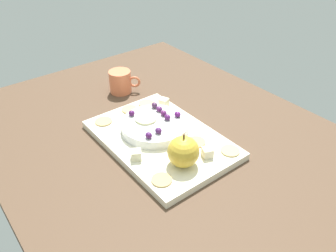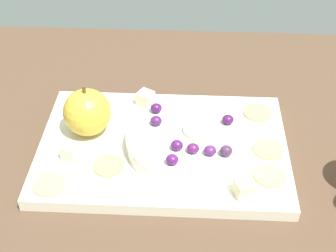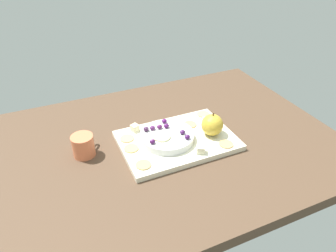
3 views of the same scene
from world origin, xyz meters
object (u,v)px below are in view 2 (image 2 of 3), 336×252
cracker_1 (109,166)px  grape_6 (156,108)px  serving_dish (185,141)px  cracker_4 (257,113)px  cracker_3 (268,149)px  cracker_2 (89,103)px  grape_4 (228,120)px  grape_1 (156,121)px  grape_3 (226,151)px  cheese_cube_2 (145,98)px  platter (163,148)px  cracker_0 (270,176)px  grape_7 (210,150)px  grape_0 (177,145)px  apple_slice_0 (202,129)px  grape_2 (172,160)px  cheese_cube_1 (244,188)px  cheese_cube_0 (71,152)px  cracker_5 (49,184)px  grape_5 (193,148)px  apple_whole (87,112)px

cracker_1 → grape_6: (-6.53, -10.60, 3.19)cm
serving_dish → cracker_4: (-12.21, -9.40, -1.09)cm
cracker_3 → serving_dish: bearing=-0.3°
cracker_2 → grape_4: bearing=162.4°
grape_1 → grape_3: (-10.83, 6.65, 0.08)cm
cheese_cube_2 → grape_6: (-2.31, 5.50, 2.14)cm
platter → cracker_0: 17.62cm
grape_4 → grape_7: size_ratio=1.00×
cracker_3 → grape_0: size_ratio=2.60×
cracker_3 → apple_slice_0: size_ratio=0.81×
serving_dish → grape_1: size_ratio=9.98×
grape_2 → grape_6: same height
grape_2 → cracker_0: bearing=-177.7°
cracker_3 → apple_slice_0: 10.97cm
cheese_cube_2 → grape_3: 20.50cm
serving_dish → cheese_cube_1: (-8.51, 9.66, -0.03)cm
grape_4 → cheese_cube_0: bearing=15.3°
cracker_5 → grape_2: bearing=-170.9°
cracker_0 → grape_3: 7.55cm
cracker_3 → grape_1: 18.28cm
cracker_2 → cracker_1: bearing=110.1°
grape_4 → cheese_cube_1: bearing=98.3°
grape_5 → cracker_3: bearing=-162.0°
cracker_1 → cracker_0: bearing=177.7°
serving_dish → grape_3: 7.76cm
grape_4 → grape_0: bearing=40.0°
cracker_5 → apple_slice_0: 24.71cm
grape_2 → grape_3: bearing=-164.2°
cheese_cube_1 → cracker_4: (-3.70, -19.06, -1.05)cm
grape_0 → grape_2: (0.57, 3.15, -0.02)cm
platter → cracker_2: cracker_2 is taller
serving_dish → grape_5: (-1.18, 3.93, 2.04)cm
cheese_cube_1 → grape_0: 11.76cm
cracker_2 → grape_4: 25.27cm
grape_4 → cracker_4: bearing=-131.9°
cracker_2 → cracker_4: same height
cracker_3 → cheese_cube_2: bearing=-28.6°
cracker_4 → grape_5: size_ratio=2.60×
serving_dish → cheese_cube_2: same height
cracker_0 → grape_7: size_ratio=2.60×
cracker_0 → grape_3: (6.63, -1.66, 3.22)cm
cheese_cube_2 → grape_2: grape_2 is taller
cracker_5 → grape_2: 18.32cm
cheese_cube_2 → grape_5: bearing=119.4°
cheese_cube_2 → cracker_1: bearing=75.3°
apple_whole → cracker_3: 29.41cm
platter → grape_4: 11.34cm
serving_dish → platter: bearing=-11.5°
cracker_4 → grape_2: 21.48cm
grape_4 → platter: bearing=13.5°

